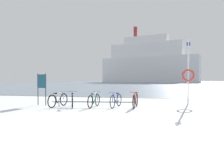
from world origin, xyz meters
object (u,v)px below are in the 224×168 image
bicycle_1 (72,100)px  bicycle_4 (135,100)px  rescue_post (188,73)px  bicycle_3 (116,100)px  info_sign (42,84)px  bicycle_2 (94,100)px  bicycle_0 (58,100)px  ferry_ship (148,63)px

bicycle_1 → bicycle_4: bearing=7.5°
bicycle_1 → bicycle_4: bicycle_4 is taller
rescue_post → bicycle_3: bearing=-149.6°
bicycle_3 → info_sign: 4.27m
rescue_post → bicycle_2: bearing=-154.1°
bicycle_3 → bicycle_4: 0.99m
bicycle_1 → bicycle_2: 1.12m
rescue_post → bicycle_1: bearing=-156.5°
bicycle_4 → info_sign: (-5.18, -0.02, 0.79)m
bicycle_2 → rescue_post: 5.57m
bicycle_1 → bicycle_2: bicycle_1 is taller
bicycle_1 → bicycle_0: bearing=-173.9°
bicycle_0 → info_sign: bearing=158.6°
bicycle_4 → bicycle_1: bearing=-172.5°
bicycle_0 → bicycle_3: (2.96, 0.47, -0.00)m
bicycle_0 → ferry_ship: bearing=90.1°
bicycle_4 → bicycle_3: bearing=-178.3°
bicycle_1 → bicycle_2: bearing=11.7°
ferry_ship → bicycle_4: bearing=-87.0°
bicycle_2 → info_sign: info_sign is taller
rescue_post → info_sign: bearing=-164.6°
bicycle_2 → info_sign: size_ratio=0.93×
bicycle_2 → rescue_post: rescue_post is taller
bicycle_0 → bicycle_4: bearing=7.2°
bicycle_2 → info_sign: (-3.07, 0.17, 0.82)m
bicycle_3 → rescue_post: 4.55m
bicycle_0 → rescue_post: size_ratio=0.46×
bicycle_2 → ferry_ship: bearing=91.4°
bicycle_3 → info_sign: bearing=179.9°
bicycle_0 → bicycle_3: bicycle_0 is taller
bicycle_0 → bicycle_1: (0.75, 0.08, 0.00)m
bicycle_1 → bicycle_3: bearing=10.0°
bicycle_0 → rescue_post: bearing=21.7°
bicycle_0 → info_sign: info_sign is taller
bicycle_4 → ferry_ship: (-4.06, 77.74, 7.36)m
bicycle_1 → info_sign: info_sign is taller
bicycle_1 → ferry_ship: ferry_ship is taller
info_sign → bicycle_3: bearing=-0.1°
bicycle_1 → bicycle_3: 2.24m
bicycle_0 → rescue_post: 7.34m
bicycle_0 → bicycle_1: bearing=6.1°
info_sign → ferry_ship: (1.12, 77.76, 6.56)m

